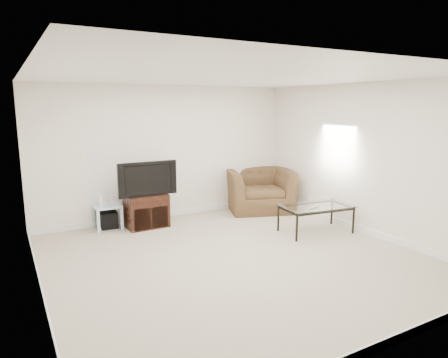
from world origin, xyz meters
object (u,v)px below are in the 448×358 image
subwoofer (109,220)px  side_table (107,217)px  television (146,178)px  tv_stand (146,211)px  coffee_table (316,219)px  recliner (259,183)px

subwoofer → side_table: bearing=-145.8°
television → side_table: bearing=157.4°
tv_stand → side_table: tv_stand is taller
television → coffee_table: 3.00m
side_table → coffee_table: bearing=-32.6°
tv_stand → subwoofer: tv_stand is taller
tv_stand → recliner: size_ratio=0.55×
side_table → subwoofer: 0.07m
television → recliner: television is taller
tv_stand → recliner: (2.41, 0.00, 0.27)m
tv_stand → television: bearing=-90.0°
coffee_table → recliner: bearing=89.8°
recliner → coffee_table: recliner is taller
side_table → subwoofer: bearing=34.2°
side_table → recliner: bearing=-4.3°
subwoofer → coffee_table: bearing=-33.1°
recliner → tv_stand: bearing=-159.5°
coffee_table → side_table: bearing=147.4°
television → coffee_table: television is taller
subwoofer → recliner: size_ratio=0.22×
tv_stand → recliner: 2.42m
subwoofer → recliner: 3.05m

